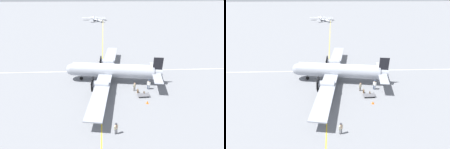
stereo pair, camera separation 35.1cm
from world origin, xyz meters
The scene contains 13 objects.
ground_plane centered at (0.00, 0.00, 0.00)m, with size 300.00×300.00×0.00m, color slate.
apron_line_eastwest centered at (0.00, -1.92, 0.00)m, with size 120.00×0.16×0.01m.
apron_line_northsouth centered at (-4.55, 0.00, 0.00)m, with size 0.16×120.00×0.01m.
airliner_main centered at (-0.05, -0.36, 2.38)m, with size 27.28×18.38×5.36m.
crew_foreground centered at (13.35, -0.06, 1.09)m, with size 0.40×0.53×1.74m.
passenger_boarding centered at (3.46, 3.87, 0.99)m, with size 0.33×0.50×1.62m.
ramp_agent centered at (3.09, 6.48, 1.19)m, with size 0.44×0.56×1.89m.
suitcase_near_door centered at (4.10, 4.37, 0.29)m, with size 0.45×0.17×0.61m.
suitcase_upright_spare centered at (4.70, 5.38, 0.26)m, with size 0.42×0.15×0.56m.
baggage_cart centered at (5.30, 5.15, 0.28)m, with size 1.13×1.98×0.56m.
light_aircraft_distant centered at (-60.87, -6.57, 0.87)m, with size 8.42×11.38×2.15m.
light_aircraft_taxiing centered at (-56.83, -4.19, 0.78)m, with size 6.83×8.07×1.81m.
traffic_cone centered at (7.26, 5.39, 0.23)m, with size 0.38×0.38×0.50m.
Camera 2 is at (29.57, -0.93, 17.49)m, focal length 28.00 mm.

